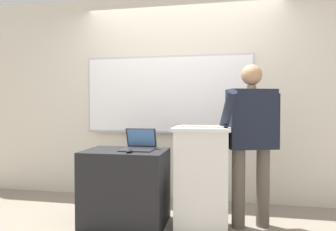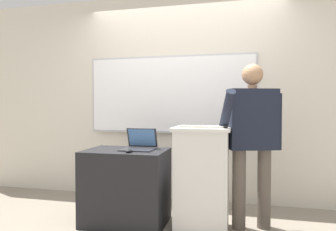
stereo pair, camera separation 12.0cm
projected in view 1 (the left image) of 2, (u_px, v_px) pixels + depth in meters
back_wall at (181, 97)px, 3.90m from camera, size 6.40×0.17×2.65m
lectern_podium at (202, 178)px, 2.92m from camera, size 0.55×0.43×1.00m
side_desk at (126, 187)px, 3.07m from camera, size 0.83×0.56×0.76m
person_presenter at (251, 133)px, 2.96m from camera, size 0.63×0.64×1.62m
laptop at (139, 143)px, 3.11m from camera, size 0.33×0.32×0.22m
wireless_keyboard at (202, 127)px, 2.85m from camera, size 0.41×0.11×0.02m
computer_mouse_by_laptop at (129, 151)px, 2.88m from camera, size 0.06×0.10×0.03m
computer_mouse_by_keyboard at (225, 126)px, 2.80m from camera, size 0.06×0.10×0.03m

